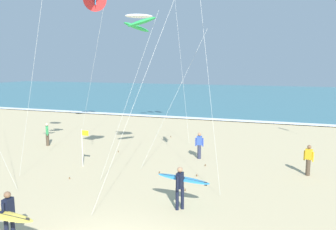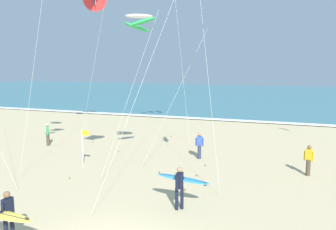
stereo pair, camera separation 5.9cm
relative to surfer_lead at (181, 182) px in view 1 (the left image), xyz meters
name	(u,v)px [view 1 (the left image)]	position (x,y,z in m)	size (l,w,h in m)	color
ocean_water	(257,96)	(-1.09, 51.15, -1.00)	(160.00, 60.00, 0.08)	teal
shoreline_foam	(234,120)	(-1.09, 21.45, -0.96)	(160.00, 1.26, 0.01)	white
surfer_lead	(181,182)	(0.00, 0.00, 0.00)	(2.22, 0.98, 1.71)	black
surfer_trailing	(5,214)	(-4.29, -4.50, 0.00)	(2.26, 1.03, 1.71)	black
kite_arc_ivory_far	(139,22)	(-3.43, 3.81, 6.65)	(4.45, 3.47, 8.09)	green
kite_delta_scarlet_extra	(95,0)	(-4.51, 1.48, 7.36)	(2.71, 2.67, 8.98)	red
bystander_green_top	(47,134)	(-11.81, 6.73, -0.23)	(0.35, 0.40, 1.59)	#4C3D2D
bystander_blue_top	(199,145)	(-1.04, 7.03, -0.23)	(0.49, 0.23, 1.59)	#2D334C
bystander_yellow_top	(308,160)	(4.93, 5.86, -0.23)	(0.47, 0.29, 1.59)	#4C3D2D
lifeguard_flag	(83,144)	(-6.69, 3.38, 0.22)	(0.45, 0.05, 2.10)	silver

